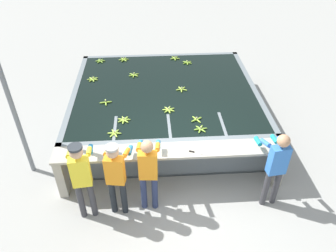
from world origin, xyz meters
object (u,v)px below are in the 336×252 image
at_px(worker_1, 116,173).
at_px(knife_0, 195,152).
at_px(banana_bunch_floating_3, 134,75).
at_px(banana_bunch_floating_8, 201,129).
at_px(banana_bunch_floating_1, 124,120).
at_px(banana_bunch_floating_10, 182,89).
at_px(banana_bunch_floating_0, 93,79).
at_px(banana_bunch_floating_4, 114,133).
at_px(banana_bunch_floating_11, 124,59).
at_px(banana_bunch_floating_2, 197,119).
at_px(worker_0, 81,175).
at_px(worker_2, 148,169).
at_px(banana_bunch_floating_12, 187,62).
at_px(banana_bunch_floating_9, 100,61).
at_px(support_post_left, 12,106).
at_px(worker_3, 276,164).
at_px(banana_bunch_floating_6, 169,110).
at_px(banana_bunch_floating_7, 106,102).

bearing_deg(worker_1, knife_0, 17.43).
xyz_separation_m(banana_bunch_floating_3, banana_bunch_floating_8, (1.37, -2.35, 0.00)).
distance_m(banana_bunch_floating_1, banana_bunch_floating_10, 1.75).
bearing_deg(banana_bunch_floating_0, knife_0, -52.70).
height_order(banana_bunch_floating_1, banana_bunch_floating_8, same).
distance_m(banana_bunch_floating_4, banana_bunch_floating_11, 3.29).
height_order(banana_bunch_floating_2, banana_bunch_floating_10, same).
relative_size(worker_0, banana_bunch_floating_4, 5.80).
bearing_deg(worker_2, banana_bunch_floating_0, 112.17).
height_order(worker_0, banana_bunch_floating_10, worker_0).
relative_size(worker_2, banana_bunch_floating_1, 5.62).
height_order(worker_0, banana_bunch_floating_4, worker_0).
relative_size(worker_2, banana_bunch_floating_12, 5.61).
xyz_separation_m(worker_2, banana_bunch_floating_0, (-1.32, 3.24, 0.01)).
height_order(banana_bunch_floating_9, banana_bunch_floating_10, same).
xyz_separation_m(banana_bunch_floating_2, banana_bunch_floating_4, (-1.66, -0.35, -0.00)).
bearing_deg(banana_bunch_floating_1, support_post_left, -169.58).
height_order(banana_bunch_floating_3, banana_bunch_floating_8, same).
height_order(banana_bunch_floating_2, banana_bunch_floating_8, same).
bearing_deg(banana_bunch_floating_8, worker_3, -43.62).
bearing_deg(worker_2, banana_bunch_floating_3, 95.18).
height_order(banana_bunch_floating_0, banana_bunch_floating_12, same).
relative_size(banana_bunch_floating_9, banana_bunch_floating_10, 1.02).
distance_m(worker_0, knife_0, 2.03).
distance_m(banana_bunch_floating_6, knife_0, 1.46).
relative_size(worker_0, banana_bunch_floating_1, 5.84).
bearing_deg(banana_bunch_floating_3, support_post_left, -132.75).
bearing_deg(worker_2, worker_1, -172.67).
height_order(worker_2, banana_bunch_floating_2, worker_2).
height_order(worker_1, banana_bunch_floating_11, worker_1).
bearing_deg(banana_bunch_floating_4, banana_bunch_floating_1, 68.98).
bearing_deg(banana_bunch_floating_6, banana_bunch_floating_10, 66.52).
bearing_deg(banana_bunch_floating_2, knife_0, -98.89).
xyz_separation_m(worker_0, banana_bunch_floating_12, (2.23, 4.14, -0.05)).
relative_size(worker_1, banana_bunch_floating_1, 5.57).
bearing_deg(banana_bunch_floating_3, banana_bunch_floating_12, 23.21).
bearing_deg(banana_bunch_floating_12, worker_0, -118.37).
height_order(banana_bunch_floating_3, banana_bunch_floating_11, same).
xyz_separation_m(banana_bunch_floating_3, banana_bunch_floating_6, (0.78, -1.63, -0.00)).
bearing_deg(banana_bunch_floating_1, banana_bunch_floating_0, 115.35).
xyz_separation_m(banana_bunch_floating_10, banana_bunch_floating_12, (0.29, 1.40, -0.00)).
distance_m(banana_bunch_floating_4, support_post_left, 1.91).
height_order(banana_bunch_floating_12, support_post_left, support_post_left).
bearing_deg(banana_bunch_floating_4, banana_bunch_floating_0, 107.02).
bearing_deg(banana_bunch_floating_0, banana_bunch_floating_12, 17.51).
bearing_deg(banana_bunch_floating_7, worker_2, -67.15).
xyz_separation_m(worker_1, banana_bunch_floating_2, (1.57, 1.45, 0.01)).
distance_m(worker_1, banana_bunch_floating_11, 4.38).
xyz_separation_m(banana_bunch_floating_2, knife_0, (-0.16, -1.00, -0.01)).
distance_m(banana_bunch_floating_8, knife_0, 0.70).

